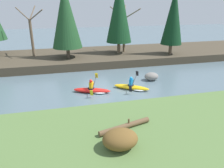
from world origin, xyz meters
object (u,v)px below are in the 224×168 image
kayaker_lead (133,87)px  kayaker_middle (93,90)px  driftwood_log (125,126)px  boulder_midstream (151,76)px

kayaker_lead → kayaker_middle: size_ratio=0.94×
kayaker_lead → driftwood_log: bearing=-78.6°
kayaker_middle → driftwood_log: driftwood_log is taller
kayaker_lead → kayaker_middle: same height
boulder_midstream → driftwood_log: driftwood_log is taller
boulder_midstream → kayaker_middle: bearing=-163.8°
kayaker_lead → boulder_midstream: bearing=70.3°
kayaker_lead → driftwood_log: size_ratio=1.02×
boulder_midstream → driftwood_log: 9.37m
driftwood_log → kayaker_lead: bearing=52.4°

